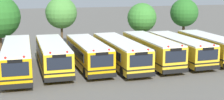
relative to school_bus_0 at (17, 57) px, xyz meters
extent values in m
plane|color=#595651|center=(9.76, 0.20, -1.46)|extent=(160.00, 160.00, 0.00)
cube|color=#EAA80C|center=(0.00, 0.03, -0.02)|extent=(2.69, 11.50, 2.17)
cube|color=white|center=(0.00, 0.03, 1.12)|extent=(2.64, 11.27, 0.12)
cube|color=black|center=(-0.15, -5.76, -0.93)|extent=(2.44, 0.22, 0.36)
cube|color=black|center=(-0.15, -5.71, 0.37)|extent=(1.96, 0.11, 1.04)
cube|color=black|center=(1.22, 0.29, 0.33)|extent=(0.28, 8.92, 0.78)
cube|color=black|center=(-1.21, 0.36, 0.33)|extent=(0.28, 8.92, 0.78)
cube|color=black|center=(0.00, 0.03, -0.46)|extent=(2.72, 11.61, 0.10)
sphere|color=red|center=(0.51, -5.56, 1.22)|extent=(0.18, 0.18, 0.18)
sphere|color=red|center=(-0.80, -5.52, 1.22)|extent=(0.18, 0.18, 0.18)
cube|color=black|center=(-0.15, -5.72, 0.96)|extent=(1.08, 0.11, 0.24)
cylinder|color=black|center=(0.94, -4.32, -0.96)|extent=(0.31, 1.01, 1.00)
cylinder|color=black|center=(-1.17, -4.26, -0.96)|extent=(0.31, 1.01, 1.00)
cylinder|color=black|center=(1.16, 3.92, -0.96)|extent=(0.31, 1.01, 1.00)
cylinder|color=black|center=(-0.95, 3.97, -0.96)|extent=(0.31, 1.01, 1.00)
cube|color=yellow|center=(3.20, 0.36, -0.03)|extent=(2.46, 10.20, 2.15)
cube|color=white|center=(3.20, 0.36, 1.10)|extent=(2.41, 10.00, 0.12)
cube|color=black|center=(3.18, -4.80, -0.93)|extent=(2.47, 0.17, 0.36)
cube|color=black|center=(3.18, -4.75, 0.35)|extent=(1.99, 0.07, 1.03)
cube|color=black|center=(4.43, 0.66, 0.31)|extent=(0.07, 7.95, 0.77)
cube|color=black|center=(1.97, 0.67, 0.31)|extent=(0.07, 7.95, 0.77)
cube|color=black|center=(3.20, 0.36, -0.46)|extent=(2.48, 10.30, 0.10)
sphere|color=red|center=(3.85, -4.59, 1.20)|extent=(0.18, 0.18, 0.18)
sphere|color=red|center=(2.52, -4.58, 1.20)|extent=(0.18, 0.18, 0.18)
cube|color=black|center=(3.18, -4.76, 0.94)|extent=(1.09, 0.08, 0.24)
cylinder|color=black|center=(4.26, -3.34, -0.96)|extent=(0.28, 1.00, 1.00)
cylinder|color=black|center=(2.12, -3.33, -0.96)|extent=(0.28, 1.00, 1.00)
cylinder|color=black|center=(4.29, 3.65, -0.96)|extent=(0.28, 1.00, 1.00)
cylinder|color=black|center=(2.14, 3.66, -0.96)|extent=(0.28, 1.00, 1.00)
cube|color=#EAA80C|center=(6.52, 0.06, -0.04)|extent=(2.65, 9.69, 2.13)
cube|color=white|center=(6.52, 0.06, 1.09)|extent=(2.59, 9.50, 0.12)
cube|color=black|center=(6.65, -4.83, -0.93)|extent=(2.44, 0.23, 0.36)
cube|color=black|center=(6.65, -4.78, 0.34)|extent=(1.96, 0.11, 1.02)
cube|color=black|center=(7.72, 0.39, 0.30)|extent=(0.24, 7.51, 0.77)
cube|color=black|center=(5.29, 0.32, 0.30)|extent=(0.24, 7.51, 0.77)
cube|color=black|center=(6.52, 0.06, -0.47)|extent=(2.67, 9.79, 0.10)
sphere|color=red|center=(7.30, -4.59, 1.19)|extent=(0.18, 0.18, 0.18)
sphere|color=red|center=(5.98, -4.63, 1.19)|extent=(0.18, 0.18, 0.18)
cube|color=black|center=(6.65, -4.79, 0.93)|extent=(1.08, 0.11, 0.24)
cylinder|color=black|center=(7.66, -3.33, -0.96)|extent=(0.31, 1.01, 1.00)
cylinder|color=black|center=(5.55, -3.39, -0.96)|extent=(0.31, 1.01, 1.00)
cylinder|color=black|center=(7.49, 3.10, -0.96)|extent=(0.31, 1.01, 1.00)
cylinder|color=black|center=(5.38, 3.04, -0.96)|extent=(0.31, 1.01, 1.00)
cube|color=yellow|center=(9.66, -0.03, -0.06)|extent=(2.76, 10.89, 2.10)
cube|color=white|center=(9.66, -0.03, 1.05)|extent=(2.70, 10.67, 0.12)
cube|color=black|center=(9.80, -5.51, -0.93)|extent=(2.54, 0.22, 0.36)
cube|color=black|center=(9.80, -5.46, 0.32)|extent=(2.04, 0.11, 1.01)
cube|color=black|center=(10.92, 0.30, 0.28)|extent=(0.25, 8.44, 0.76)
cube|color=black|center=(8.39, 0.24, 0.28)|extent=(0.25, 8.44, 0.76)
cube|color=black|center=(9.66, -0.03, -0.48)|extent=(2.78, 11.00, 0.10)
sphere|color=red|center=(10.48, -5.28, 1.15)|extent=(0.18, 0.18, 0.18)
sphere|color=red|center=(9.11, -5.31, 1.15)|extent=(0.18, 0.18, 0.18)
cube|color=black|center=(9.80, -5.47, 0.89)|extent=(1.12, 0.11, 0.24)
cylinder|color=black|center=(10.86, -4.02, -0.96)|extent=(0.30, 1.01, 1.00)
cylinder|color=black|center=(8.66, -4.07, -0.96)|extent=(0.30, 1.01, 1.00)
cylinder|color=black|center=(10.67, 3.61, -0.96)|extent=(0.30, 1.01, 1.00)
cylinder|color=black|center=(8.47, 3.55, -0.96)|extent=(0.30, 1.01, 1.00)
cube|color=yellow|center=(12.99, 0.01, -0.02)|extent=(2.65, 10.25, 2.18)
cube|color=white|center=(12.99, 0.01, 1.13)|extent=(2.59, 10.04, 0.12)
cube|color=black|center=(13.11, -5.15, -0.93)|extent=(2.47, 0.22, 0.36)
cube|color=black|center=(13.11, -5.10, 0.37)|extent=(1.98, 0.10, 1.05)
cube|color=black|center=(14.21, 0.34, 0.33)|extent=(0.22, 7.95, 0.78)
cube|color=black|center=(11.76, 0.28, 0.33)|extent=(0.22, 7.95, 0.78)
cube|color=black|center=(12.99, 0.01, -0.45)|extent=(2.67, 10.35, 0.10)
sphere|color=red|center=(13.77, -4.92, 1.23)|extent=(0.18, 0.18, 0.18)
sphere|color=red|center=(12.44, -4.95, 1.23)|extent=(0.18, 0.18, 0.18)
cube|color=black|center=(13.11, -5.11, 0.97)|extent=(1.09, 0.10, 0.24)
cylinder|color=black|center=(14.14, -3.66, -0.96)|extent=(0.30, 1.01, 1.00)
cylinder|color=black|center=(12.01, -3.71, -0.96)|extent=(0.30, 1.01, 1.00)
cylinder|color=black|center=(13.99, 3.33, -0.96)|extent=(0.30, 1.01, 1.00)
cylinder|color=black|center=(11.85, 3.28, -0.96)|extent=(0.30, 1.01, 1.00)
cube|color=yellow|center=(16.26, 0.23, -0.10)|extent=(2.80, 10.25, 2.02)
cube|color=white|center=(16.26, 0.23, 0.97)|extent=(2.74, 10.05, 0.12)
cube|color=black|center=(16.40, -4.93, -0.93)|extent=(2.58, 0.23, 0.36)
cube|color=black|center=(16.40, -4.88, 0.26)|extent=(2.07, 0.12, 0.97)
cube|color=black|center=(17.54, 0.56, 0.22)|extent=(0.25, 7.94, 0.73)
cube|color=black|center=(14.97, 0.50, 0.22)|extent=(0.25, 7.94, 0.73)
cube|color=black|center=(16.26, 0.23, -0.50)|extent=(2.83, 10.35, 0.10)
sphere|color=red|center=(17.09, -4.69, 1.07)|extent=(0.18, 0.18, 0.18)
sphere|color=red|center=(15.70, -4.73, 1.07)|extent=(0.18, 0.18, 0.18)
cube|color=black|center=(16.40, -4.89, 0.81)|extent=(1.14, 0.11, 0.24)
cylinder|color=black|center=(17.49, -3.43, -0.96)|extent=(0.31, 1.01, 1.00)
cylinder|color=black|center=(15.24, -3.49, -0.96)|extent=(0.31, 1.01, 1.00)
cylinder|color=black|center=(17.30, 3.55, -0.96)|extent=(0.31, 1.01, 1.00)
cylinder|color=black|center=(15.05, 3.49, -0.96)|extent=(0.31, 1.01, 1.00)
cube|color=yellow|center=(19.53, 0.08, -0.06)|extent=(2.47, 9.22, 2.10)
cube|color=white|center=(19.53, 0.08, 1.05)|extent=(2.42, 9.03, 0.12)
cube|color=black|center=(20.78, 0.38, 0.28)|extent=(0.06, 7.19, 0.76)
cube|color=black|center=(18.29, 0.38, 0.28)|extent=(0.06, 7.19, 0.76)
cube|color=black|center=(19.53, 0.08, -0.48)|extent=(2.49, 9.31, 0.10)
cylinder|color=black|center=(18.44, -3.12, -0.96)|extent=(0.28, 1.00, 1.00)
cylinder|color=black|center=(20.62, 2.88, -0.96)|extent=(0.28, 1.00, 1.00)
cylinder|color=black|center=(18.45, 2.89, -0.96)|extent=(0.28, 1.00, 1.00)
cylinder|color=#4C3823|center=(-1.88, 11.00, -0.35)|extent=(0.42, 0.42, 2.21)
sphere|color=#286623|center=(-1.77, 10.95, 2.47)|extent=(3.86, 3.86, 3.86)
cylinder|color=#4C3823|center=(5.50, 10.81, 0.02)|extent=(0.29, 0.29, 2.96)
sphere|color=#478438|center=(5.50, 10.81, 2.95)|extent=(3.88, 3.88, 3.88)
sphere|color=#478438|center=(4.74, 11.15, 3.08)|extent=(2.35, 2.35, 2.35)
cylinder|color=#4C3823|center=(15.63, 9.42, -0.33)|extent=(0.47, 0.47, 2.26)
sphere|color=#387A2D|center=(15.63, 9.42, 2.21)|extent=(3.76, 3.76, 3.76)
sphere|color=#387A2D|center=(15.23, 9.74, 2.29)|extent=(2.33, 2.33, 2.33)
cylinder|color=#4C3823|center=(22.50, 11.00, -0.18)|extent=(0.38, 0.38, 2.57)
sphere|color=#286623|center=(22.50, 11.00, 2.55)|extent=(3.86, 3.86, 3.86)
sphere|color=#286623|center=(22.20, 11.05, 2.49)|extent=(2.27, 2.27, 2.27)
camera|label=1|loc=(0.11, -30.12, 6.53)|focal=52.95mm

